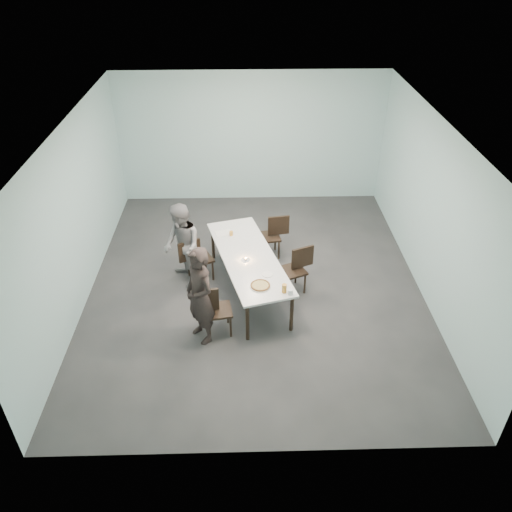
{
  "coord_description": "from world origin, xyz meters",
  "views": [
    {
      "loc": [
        -0.18,
        -7.35,
        5.6
      ],
      "look_at": [
        0.0,
        -0.54,
        1.0
      ],
      "focal_mm": 35.0,
      "sensor_mm": 36.0,
      "label": 1
    }
  ],
  "objects_px": {
    "diner_near": "(200,296)",
    "tealight": "(246,259)",
    "water_tumbler": "(290,292)",
    "table": "(248,259)",
    "side_plate": "(267,274)",
    "chair_far_left": "(196,257)",
    "chair_near_left": "(213,308)",
    "amber_tumbler": "(231,233)",
    "chair_near_right": "(297,266)",
    "beer_glass": "(284,288)",
    "chair_far_right": "(273,233)",
    "pizza": "(260,285)",
    "diner_far": "(182,246)"
  },
  "relations": [
    {
      "from": "diner_near",
      "to": "chair_far_right",
      "type": "bearing_deg",
      "value": 116.59
    },
    {
      "from": "table",
      "to": "amber_tumbler",
      "type": "distance_m",
      "value": 0.77
    },
    {
      "from": "diner_far",
      "to": "side_plate",
      "type": "height_order",
      "value": "diner_far"
    },
    {
      "from": "chair_far_left",
      "to": "amber_tumbler",
      "type": "bearing_deg",
      "value": -0.54
    },
    {
      "from": "chair_near_left",
      "to": "side_plate",
      "type": "height_order",
      "value": "chair_near_left"
    },
    {
      "from": "diner_near",
      "to": "tealight",
      "type": "xyz_separation_m",
      "value": [
        0.71,
        1.08,
        -0.06
      ]
    },
    {
      "from": "chair_near_right",
      "to": "side_plate",
      "type": "distance_m",
      "value": 0.83
    },
    {
      "from": "table",
      "to": "side_plate",
      "type": "relative_size",
      "value": 15.25
    },
    {
      "from": "tealight",
      "to": "diner_near",
      "type": "bearing_deg",
      "value": -123.27
    },
    {
      "from": "chair_far_left",
      "to": "chair_near_right",
      "type": "distance_m",
      "value": 1.85
    },
    {
      "from": "water_tumbler",
      "to": "diner_near",
      "type": "bearing_deg",
      "value": -175.15
    },
    {
      "from": "pizza",
      "to": "amber_tumbler",
      "type": "xyz_separation_m",
      "value": [
        -0.49,
        1.57,
        0.02
      ]
    },
    {
      "from": "table",
      "to": "chair_near_right",
      "type": "distance_m",
      "value": 0.88
    },
    {
      "from": "table",
      "to": "side_plate",
      "type": "height_order",
      "value": "side_plate"
    },
    {
      "from": "water_tumbler",
      "to": "chair_far_right",
      "type": "bearing_deg",
      "value": 93.6
    },
    {
      "from": "chair_near_right",
      "to": "tealight",
      "type": "relative_size",
      "value": 15.54
    },
    {
      "from": "side_plate",
      "to": "tealight",
      "type": "height_order",
      "value": "tealight"
    },
    {
      "from": "diner_far",
      "to": "side_plate",
      "type": "relative_size",
      "value": 8.78
    },
    {
      "from": "chair_far_left",
      "to": "table",
      "type": "bearing_deg",
      "value": -48.69
    },
    {
      "from": "chair_near_right",
      "to": "chair_far_right",
      "type": "height_order",
      "value": "same"
    },
    {
      "from": "diner_near",
      "to": "beer_glass",
      "type": "relative_size",
      "value": 11.12
    },
    {
      "from": "chair_near_right",
      "to": "pizza",
      "type": "bearing_deg",
      "value": 29.95
    },
    {
      "from": "diner_far",
      "to": "tealight",
      "type": "height_order",
      "value": "diner_far"
    },
    {
      "from": "chair_far_left",
      "to": "pizza",
      "type": "relative_size",
      "value": 2.56
    },
    {
      "from": "side_plate",
      "to": "beer_glass",
      "type": "height_order",
      "value": "beer_glass"
    },
    {
      "from": "chair_near_left",
      "to": "side_plate",
      "type": "distance_m",
      "value": 1.06
    },
    {
      "from": "diner_near",
      "to": "chair_near_left",
      "type": "bearing_deg",
      "value": 89.33
    },
    {
      "from": "beer_glass",
      "to": "chair_far_right",
      "type": "bearing_deg",
      "value": 91.33
    },
    {
      "from": "chair_near_right",
      "to": "diner_near",
      "type": "distance_m",
      "value": 2.05
    },
    {
      "from": "beer_glass",
      "to": "tealight",
      "type": "relative_size",
      "value": 2.68
    },
    {
      "from": "chair_far_left",
      "to": "water_tumbler",
      "type": "bearing_deg",
      "value": -69.75
    },
    {
      "from": "diner_near",
      "to": "amber_tumbler",
      "type": "relative_size",
      "value": 20.84
    },
    {
      "from": "chair_near_left",
      "to": "water_tumbler",
      "type": "distance_m",
      "value": 1.25
    },
    {
      "from": "chair_far_left",
      "to": "tealight",
      "type": "bearing_deg",
      "value": -55.89
    },
    {
      "from": "chair_near_right",
      "to": "beer_glass",
      "type": "relative_size",
      "value": 5.8
    },
    {
      "from": "table",
      "to": "chair_near_left",
      "type": "bearing_deg",
      "value": -118.14
    },
    {
      "from": "chair_far_left",
      "to": "beer_glass",
      "type": "height_order",
      "value": "beer_glass"
    },
    {
      "from": "pizza",
      "to": "diner_near",
      "type": "bearing_deg",
      "value": -160.45
    },
    {
      "from": "beer_glass",
      "to": "water_tumbler",
      "type": "relative_size",
      "value": 1.67
    },
    {
      "from": "chair_near_left",
      "to": "chair_far_left",
      "type": "relative_size",
      "value": 1.0
    },
    {
      "from": "water_tumbler",
      "to": "side_plate",
      "type": "bearing_deg",
      "value": 122.1
    },
    {
      "from": "diner_far",
      "to": "chair_far_right",
      "type": "bearing_deg",
      "value": 91.36
    },
    {
      "from": "chair_near_right",
      "to": "chair_far_right",
      "type": "distance_m",
      "value": 1.19
    },
    {
      "from": "chair_near_right",
      "to": "chair_far_left",
      "type": "bearing_deg",
      "value": -33.79
    },
    {
      "from": "chair_far_left",
      "to": "amber_tumbler",
      "type": "xyz_separation_m",
      "value": [
        0.65,
        0.33,
        0.29
      ]
    },
    {
      "from": "water_tumbler",
      "to": "pizza",
      "type": "bearing_deg",
      "value": 155.05
    },
    {
      "from": "chair_near_left",
      "to": "beer_glass",
      "type": "bearing_deg",
      "value": -7.1
    },
    {
      "from": "chair_near_left",
      "to": "chair_far_right",
      "type": "distance_m",
      "value": 2.48
    },
    {
      "from": "chair_far_right",
      "to": "pizza",
      "type": "relative_size",
      "value": 2.56
    },
    {
      "from": "table",
      "to": "side_plate",
      "type": "xyz_separation_m",
      "value": [
        0.31,
        -0.55,
        0.06
      ]
    }
  ]
}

